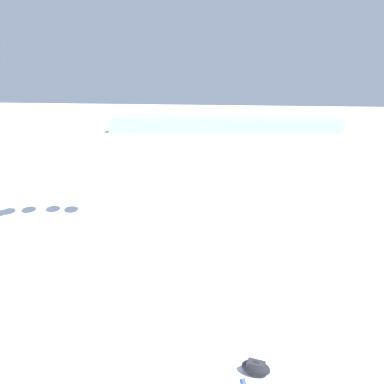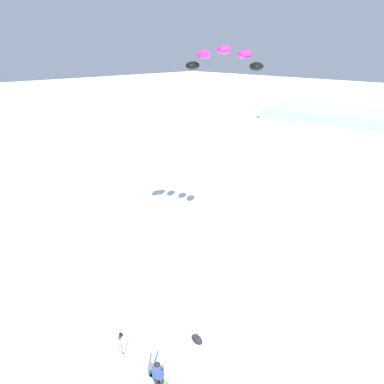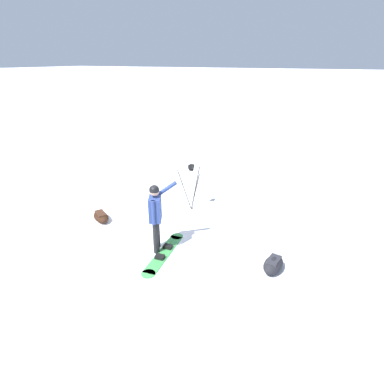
{
  "view_description": "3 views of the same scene",
  "coord_description": "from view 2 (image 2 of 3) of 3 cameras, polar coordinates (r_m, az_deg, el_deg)",
  "views": [
    {
      "loc": [
        -4.83,
        -0.37,
        6.09
      ],
      "look_at": [
        3.2,
        1.95,
        3.99
      ],
      "focal_mm": 38.76,
      "sensor_mm": 36.0,
      "label": 1
    },
    {
      "loc": [
        -3.47,
        -5.9,
        12.34
      ],
      "look_at": [
        5.1,
        2.88,
        6.35
      ],
      "focal_mm": 26.96,
      "sensor_mm": 36.0,
      "label": 2
    },
    {
      "loc": [
        4.0,
        -5.14,
        4.11
      ],
      "look_at": [
        0.99,
        0.88,
        1.25
      ],
      "focal_mm": 29.34,
      "sensor_mm": 36.0,
      "label": 3
    }
  ],
  "objects": [
    {
      "name": "traction_kite",
      "position": [
        17.14,
        6.33,
        24.82
      ],
      "size": [
        3.09,
        4.35,
        1.23
      ],
      "color": "black"
    },
    {
      "name": "snowboarder",
      "position": [
        13.43,
        -6.67,
        -32.02
      ],
      "size": [
        0.58,
        0.67,
        1.64
      ],
      "color": "black",
      "rests_on": "ground_plane"
    },
    {
      "name": "camera_tripod",
      "position": [
        14.51,
        -13.73,
        -26.55
      ],
      "size": [
        0.74,
        0.6,
        1.38
      ],
      "color": "#262628",
      "rests_on": "ground_plane"
    },
    {
      "name": "distant_ridge",
      "position": [
        65.73,
        29.19,
        12.88
      ],
      "size": [
        20.92,
        34.71,
        1.92
      ],
      "color": "#9CB6B9",
      "rests_on": "ground_plane"
    },
    {
      "name": "gear_bag_large",
      "position": [
        15.23,
        1.05,
        -27.08
      ],
      "size": [
        0.44,
        0.68,
        0.31
      ],
      "color": "black",
      "rests_on": "ground_plane"
    }
  ]
}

